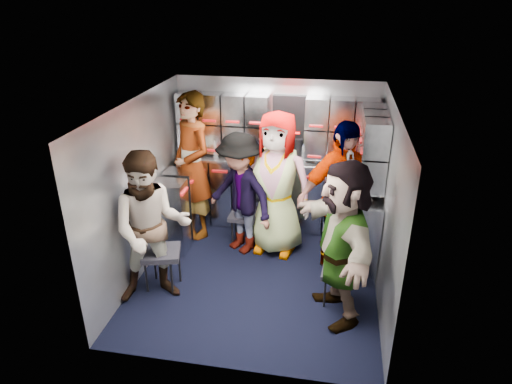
% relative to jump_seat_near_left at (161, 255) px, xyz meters
% --- Properties ---
extents(floor, '(3.00, 3.00, 0.00)m').
position_rel_jump_seat_near_left_xyz_m(floor, '(1.04, 0.41, -0.43)').
color(floor, black).
rests_on(floor, ground).
extents(wall_back, '(2.80, 0.04, 2.10)m').
position_rel_jump_seat_near_left_xyz_m(wall_back, '(1.04, 1.91, 0.62)').
color(wall_back, '#90979D').
rests_on(wall_back, ground).
extents(wall_left, '(0.04, 3.00, 2.10)m').
position_rel_jump_seat_near_left_xyz_m(wall_left, '(-0.36, 0.41, 0.62)').
color(wall_left, '#90979D').
rests_on(wall_left, ground).
extents(wall_right, '(0.04, 3.00, 2.10)m').
position_rel_jump_seat_near_left_xyz_m(wall_right, '(2.44, 0.41, 0.62)').
color(wall_right, '#90979D').
rests_on(wall_right, ground).
extents(ceiling, '(2.80, 3.00, 0.02)m').
position_rel_jump_seat_near_left_xyz_m(ceiling, '(1.04, 0.41, 1.67)').
color(ceiling, silver).
rests_on(ceiling, wall_back).
extents(cart_bank_back, '(2.68, 0.38, 0.99)m').
position_rel_jump_seat_near_left_xyz_m(cart_bank_back, '(1.04, 1.70, 0.06)').
color(cart_bank_back, '#8F959E').
rests_on(cart_bank_back, ground).
extents(cart_bank_left, '(0.38, 0.76, 0.99)m').
position_rel_jump_seat_near_left_xyz_m(cart_bank_left, '(-0.15, 0.97, 0.06)').
color(cart_bank_left, '#8F959E').
rests_on(cart_bank_left, ground).
extents(counter, '(2.68, 0.42, 0.03)m').
position_rel_jump_seat_near_left_xyz_m(counter, '(1.04, 1.70, 0.58)').
color(counter, silver).
rests_on(counter, cart_bank_back).
extents(locker_bank_back, '(2.68, 0.28, 0.82)m').
position_rel_jump_seat_near_left_xyz_m(locker_bank_back, '(1.04, 1.76, 1.06)').
color(locker_bank_back, '#8F959E').
rests_on(locker_bank_back, wall_back).
extents(locker_bank_right, '(0.28, 1.00, 0.82)m').
position_rel_jump_seat_near_left_xyz_m(locker_bank_right, '(2.29, 1.11, 1.06)').
color(locker_bank_right, '#8F959E').
rests_on(locker_bank_right, wall_right).
extents(right_cabinet, '(0.28, 1.20, 1.00)m').
position_rel_jump_seat_near_left_xyz_m(right_cabinet, '(2.29, 1.01, 0.07)').
color(right_cabinet, '#8F959E').
rests_on(right_cabinet, ground).
extents(coffee_niche, '(0.46, 0.16, 0.84)m').
position_rel_jump_seat_near_left_xyz_m(coffee_niche, '(1.22, 1.82, 1.04)').
color(coffee_niche, black).
rests_on(coffee_niche, wall_back).
extents(red_latch_strip, '(2.60, 0.02, 0.03)m').
position_rel_jump_seat_near_left_xyz_m(red_latch_strip, '(1.04, 1.50, 0.45)').
color(red_latch_strip, '#B51216').
rests_on(red_latch_strip, cart_bank_back).
extents(jump_seat_near_left, '(0.50, 0.49, 0.49)m').
position_rel_jump_seat_near_left_xyz_m(jump_seat_near_left, '(0.00, 0.00, 0.00)').
color(jump_seat_near_left, black).
rests_on(jump_seat_near_left, ground).
extents(jump_seat_mid_left, '(0.38, 0.36, 0.43)m').
position_rel_jump_seat_near_left_xyz_m(jump_seat_mid_left, '(0.71, 1.16, -0.06)').
color(jump_seat_mid_left, black).
rests_on(jump_seat_mid_left, ground).
extents(jump_seat_center, '(0.49, 0.48, 0.47)m').
position_rel_jump_seat_near_left_xyz_m(jump_seat_center, '(1.16, 1.25, -0.02)').
color(jump_seat_center, black).
rests_on(jump_seat_center, ground).
extents(jump_seat_mid_right, '(0.36, 0.34, 0.41)m').
position_rel_jump_seat_near_left_xyz_m(jump_seat_mid_right, '(1.95, 0.99, -0.07)').
color(jump_seat_mid_right, black).
rests_on(jump_seat_mid_right, ground).
extents(jump_seat_near_right, '(0.37, 0.36, 0.41)m').
position_rel_jump_seat_near_left_xyz_m(jump_seat_near_right, '(1.99, 0.07, -0.07)').
color(jump_seat_near_right, black).
rests_on(jump_seat_near_right, ground).
extents(attendant_standing, '(0.87, 0.85, 2.01)m').
position_rel_jump_seat_near_left_xyz_m(attendant_standing, '(-0.01, 1.30, 0.57)').
color(attendant_standing, black).
rests_on(attendant_standing, ground).
extents(attendant_arc_a, '(1.03, 0.92, 1.74)m').
position_rel_jump_seat_near_left_xyz_m(attendant_arc_a, '(0.00, -0.18, 0.43)').
color(attendant_arc_a, black).
rests_on(attendant_arc_a, ground).
extents(attendant_arc_b, '(1.20, 1.08, 1.61)m').
position_rel_jump_seat_near_left_xyz_m(attendant_arc_b, '(0.71, 0.98, 0.37)').
color(attendant_arc_b, black).
rests_on(attendant_arc_b, ground).
extents(attendant_arc_c, '(1.00, 0.74, 1.88)m').
position_rel_jump_seat_near_left_xyz_m(attendant_arc_c, '(1.16, 1.07, 0.50)').
color(attendant_arc_c, black).
rests_on(attendant_arc_c, ground).
extents(attendant_arc_d, '(1.18, 0.96, 1.88)m').
position_rel_jump_seat_near_left_xyz_m(attendant_arc_d, '(1.95, 0.81, 0.50)').
color(attendant_arc_d, black).
rests_on(attendant_arc_d, ground).
extents(attendant_arc_e, '(1.07, 1.71, 1.76)m').
position_rel_jump_seat_near_left_xyz_m(attendant_arc_e, '(1.99, -0.11, 0.44)').
color(attendant_arc_e, black).
rests_on(attendant_arc_e, ground).
extents(bottle_left, '(0.07, 0.07, 0.24)m').
position_rel_jump_seat_near_left_xyz_m(bottle_left, '(0.23, 1.65, 0.72)').
color(bottle_left, white).
rests_on(bottle_left, counter).
extents(bottle_mid, '(0.06, 0.06, 0.25)m').
position_rel_jump_seat_near_left_xyz_m(bottle_mid, '(1.11, 1.65, 0.72)').
color(bottle_mid, white).
rests_on(bottle_mid, counter).
extents(bottle_right, '(0.06, 0.06, 0.24)m').
position_rel_jump_seat_near_left_xyz_m(bottle_right, '(1.45, 1.65, 0.72)').
color(bottle_right, white).
rests_on(bottle_right, counter).
extents(cup_left, '(0.07, 0.07, 0.09)m').
position_rel_jump_seat_near_left_xyz_m(cup_left, '(-0.14, 1.64, 0.64)').
color(cup_left, '#C5AD8B').
rests_on(cup_left, counter).
extents(cup_right, '(0.09, 0.09, 0.11)m').
position_rel_jump_seat_near_left_xyz_m(cup_right, '(2.15, 1.64, 0.65)').
color(cup_right, '#C5AD8B').
rests_on(cup_right, counter).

